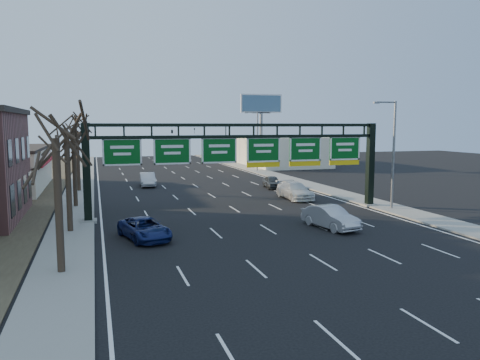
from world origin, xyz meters
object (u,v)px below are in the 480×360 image
object	(u,v)px
sign_gantry	(244,156)
car_silver_sedan	(330,217)
car_blue_suv	(145,229)
car_white_wagon	(295,191)

from	to	relation	value
sign_gantry	car_silver_sedan	bearing A→B (deg)	-59.89
car_blue_suv	car_silver_sedan	distance (m)	12.51
sign_gantry	car_blue_suv	bearing A→B (deg)	-143.30
car_blue_suv	car_silver_sedan	size ratio (longest dim) A/B	1.02
car_white_wagon	car_silver_sedan	bearing A→B (deg)	-102.87
sign_gantry	car_blue_suv	distance (m)	11.27
car_blue_suv	car_white_wagon	bearing A→B (deg)	22.91
car_silver_sedan	car_blue_suv	bearing A→B (deg)	166.07
sign_gantry	car_silver_sedan	xyz separation A→B (m)	(4.03, -6.95, -3.86)
sign_gantry	car_silver_sedan	size ratio (longest dim) A/B	5.27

